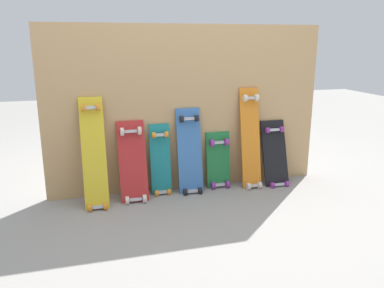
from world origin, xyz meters
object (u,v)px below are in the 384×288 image
Objects in this scene: skateboard_green at (219,163)px; skateboard_black at (275,157)px; skateboard_red at (133,165)px; skateboard_orange at (251,142)px; skateboard_teal at (161,163)px; skateboard_blue at (190,155)px; skateboard_yellow at (94,157)px.

skateboard_green is 0.86× the size of skateboard_black.
skateboard_red is 1.06m from skateboard_orange.
skateboard_teal is 0.84× the size of skateboard_blue.
skateboard_green is at bearing 5.41° from skateboard_red.
skateboard_blue reaches higher than skateboard_red.
skateboard_blue is at bearing 4.67° from skateboard_yellow.
skateboard_orange is (1.36, 0.05, 0.02)m from skateboard_yellow.
skateboard_black is (0.24, -0.01, -0.16)m from skateboard_orange.
skateboard_orange reaches higher than skateboard_red.
skateboard_red is (0.31, 0.03, -0.10)m from skateboard_yellow.
skateboard_orange is at bearing 176.83° from skateboard_black.
skateboard_green is (1.08, 0.10, -0.17)m from skateboard_yellow.
skateboard_green is 0.34m from skateboard_orange.
skateboard_yellow is at bearing -177.83° from skateboard_orange.
skateboard_teal is (0.55, 0.09, -0.13)m from skateboard_yellow.
skateboard_orange reaches higher than skateboard_teal.
skateboard_orange is at bearing -1.42° from skateboard_blue.
skateboard_blue is 0.30m from skateboard_green.
skateboard_black is at bearing -3.17° from skateboard_orange.
skateboard_teal is at bearing -178.96° from skateboard_green.
skateboard_green is at bearing 7.13° from skateboard_blue.
skateboard_yellow is 0.81m from skateboard_blue.
skateboard_orange reaches higher than skateboard_yellow.
skateboard_blue reaches higher than skateboard_teal.
skateboard_orange is (0.56, -0.01, 0.08)m from skateboard_blue.
skateboard_yellow is at bearing -178.64° from skateboard_black.
skateboard_teal reaches higher than skateboard_black.
skateboard_blue is 0.56m from skateboard_orange.
skateboard_black is (0.53, -0.06, 0.03)m from skateboard_green.
skateboard_teal is at bearing 9.34° from skateboard_yellow.
skateboard_green is 0.53m from skateboard_black.
skateboard_teal is 1.06m from skateboard_black.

